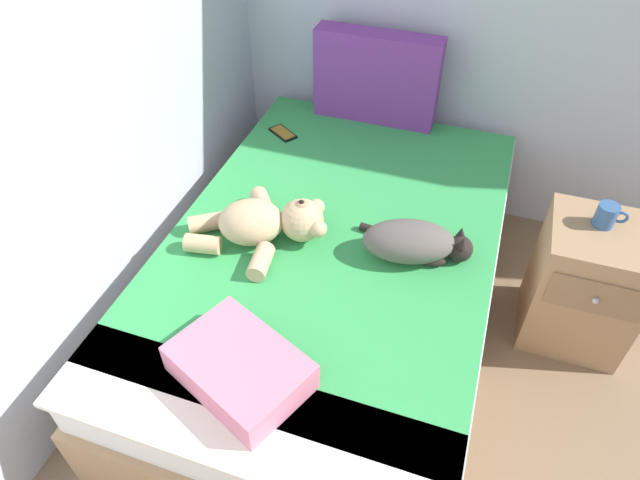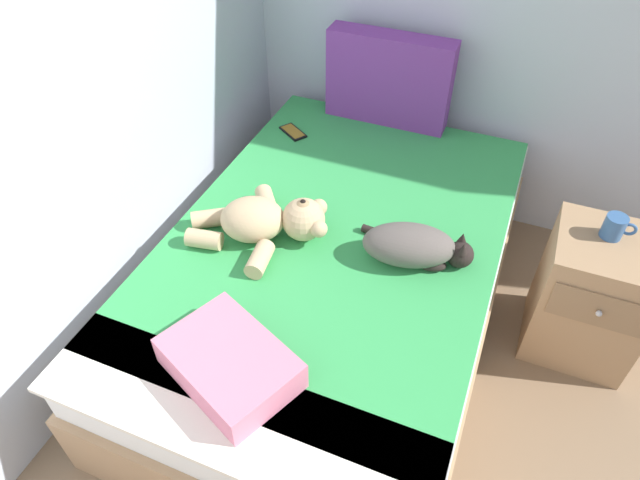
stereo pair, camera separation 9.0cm
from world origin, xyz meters
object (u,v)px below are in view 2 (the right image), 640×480
at_px(bed, 334,284).
at_px(cat, 414,246).
at_px(patterned_cushion, 389,79).
at_px(nightstand, 590,296).
at_px(cell_phone, 293,132).
at_px(throw_pillow, 230,363).
at_px(mug, 615,227).
at_px(teddy_bear, 267,221).

height_order(bed, cat, cat).
height_order(patterned_cushion, cat, patterned_cushion).
bearing_deg(patterned_cushion, bed, -84.92).
relative_size(bed, nightstand, 3.37).
bearing_deg(bed, cell_phone, 126.79).
bearing_deg(throw_pillow, cat, 61.10).
xyz_separation_m(patterned_cushion, nightstand, (1.09, -0.59, -0.48)).
relative_size(patterned_cushion, mug, 5.02).
distance_m(patterned_cushion, throw_pillow, 1.63).
xyz_separation_m(bed, patterned_cushion, (-0.08, 0.91, 0.50)).
relative_size(cat, nightstand, 0.75).
bearing_deg(bed, teddy_bear, -158.08).
bearing_deg(mug, patterned_cushion, 152.76).
bearing_deg(patterned_cushion, teddy_bear, -99.17).
relative_size(teddy_bear, throw_pillow, 1.40).
relative_size(bed, cell_phone, 12.19).
bearing_deg(cat, mug, 28.91).
distance_m(patterned_cushion, cat, 1.01).
height_order(teddy_bear, mug, teddy_bear).
height_order(teddy_bear, throw_pillow, teddy_bear).
xyz_separation_m(teddy_bear, mug, (1.23, 0.46, 0.01)).
bearing_deg(cell_phone, nightstand, -11.51).
height_order(bed, cell_phone, cell_phone).
bearing_deg(nightstand, bed, -162.58).
height_order(nightstand, mug, mug).
bearing_deg(teddy_bear, mug, 20.33).
bearing_deg(mug, teddy_bear, -159.67).
bearing_deg(mug, nightstand, -61.67).
bearing_deg(cat, throw_pillow, -118.90).
height_order(patterned_cushion, teddy_bear, patterned_cushion).
bearing_deg(throw_pillow, teddy_bear, 105.81).
relative_size(patterned_cushion, throw_pillow, 1.51).
distance_m(throw_pillow, mug, 1.50).
bearing_deg(bed, throw_pillow, -95.65).
distance_m(throw_pillow, nightstand, 1.52).
bearing_deg(cat, patterned_cushion, 113.12).
xyz_separation_m(bed, teddy_bear, (-0.24, -0.10, 0.36)).
bearing_deg(mug, cell_phone, 169.89).
relative_size(patterned_cushion, cat, 1.36).
bearing_deg(mug, bed, -160.07).
relative_size(cell_phone, throw_pillow, 0.41).
bearing_deg(cat, teddy_bear, -171.46).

